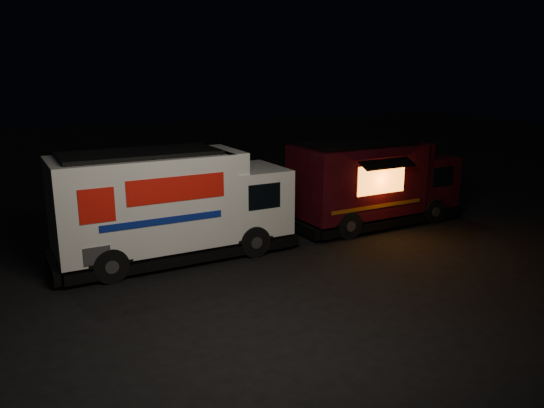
{
  "coord_description": "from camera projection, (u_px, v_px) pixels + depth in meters",
  "views": [
    {
      "loc": [
        -4.4,
        -11.3,
        4.86
      ],
      "look_at": [
        1.58,
        2.0,
        1.18
      ],
      "focal_mm": 35.0,
      "sensor_mm": 36.0,
      "label": 1
    }
  ],
  "objects": [
    {
      "name": "ground",
      "position": [
        247.0,
        276.0,
        12.94
      ],
      "size": [
        80.0,
        80.0,
        0.0
      ],
      "primitive_type": "plane",
      "color": "black",
      "rests_on": "ground"
    },
    {
      "name": "red_truck",
      "position": [
        375.0,
        182.0,
        17.1
      ],
      "size": [
        6.02,
        2.64,
        2.73
      ],
      "primitive_type": null,
      "rotation": [
        0.0,
        0.0,
        0.08
      ],
      "color": "#3D0B11",
      "rests_on": "ground"
    },
    {
      "name": "white_truck",
      "position": [
        175.0,
        204.0,
        13.92
      ],
      "size": [
        6.57,
        2.66,
        2.91
      ],
      "primitive_type": null,
      "rotation": [
        0.0,
        0.0,
        0.07
      ],
      "color": "silver",
      "rests_on": "ground"
    }
  ]
}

